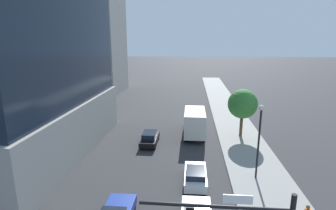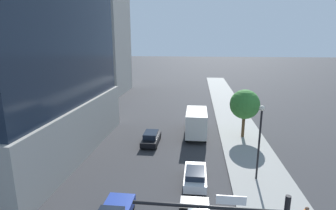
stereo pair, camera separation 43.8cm
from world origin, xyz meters
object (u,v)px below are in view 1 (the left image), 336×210
object	(u,v)px
box_truck	(195,121)
street_tree	(243,104)
street_lamp	(260,132)
car_black	(150,138)
construction_building	(90,8)
car_white	(195,176)

from	to	relation	value
box_truck	street_tree	bearing A→B (deg)	-3.72
street_lamp	car_black	distance (m)	12.95
street_tree	box_truck	distance (m)	6.09
construction_building	box_truck	size ratio (longest dim) A/B	5.34
box_truck	car_black	bearing A→B (deg)	-145.81
car_white	box_truck	world-z (taller)	box_truck
construction_building	car_black	distance (m)	38.91
car_black	box_truck	bearing A→B (deg)	34.19
street_tree	construction_building	bearing A→B (deg)	136.18
street_tree	car_black	world-z (taller)	street_tree
construction_building	car_black	bearing A→B (deg)	-59.99
street_tree	car_white	xyz separation A→B (m)	(-5.62, -11.47, -3.43)
construction_building	street_tree	distance (m)	41.42
construction_building	car_white	world-z (taller)	construction_building
car_white	box_truck	size ratio (longest dim) A/B	0.53
street_lamp	street_tree	size ratio (longest dim) A/B	1.10
street_tree	box_truck	world-z (taller)	street_tree
construction_building	box_truck	xyz separation A→B (m)	(22.47, -26.60, -16.42)
car_white	box_truck	bearing A→B (deg)	90.00
car_black	box_truck	size ratio (longest dim) A/B	0.56
car_black	car_white	bearing A→B (deg)	-58.61
street_tree	car_white	world-z (taller)	street_tree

